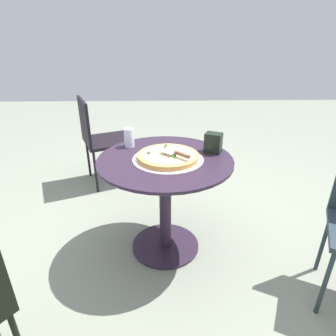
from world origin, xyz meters
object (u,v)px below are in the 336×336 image
object	(u,v)px
patio_table	(165,187)
pizza_on_tray	(168,157)
patio_chair_corner	(100,135)
drinking_cup	(129,138)
napkin_dispenser	(213,143)
pizza_server	(176,153)

from	to	relation	value
patio_table	pizza_on_tray	distance (m)	0.22
pizza_on_tray	patio_chair_corner	xyz separation A→B (m)	(-0.64, 1.03, -0.21)
drinking_cup	napkin_dispenser	bearing A→B (deg)	-12.12
napkin_dispenser	patio_chair_corner	bearing A→B (deg)	160.73
patio_table	patio_chair_corner	bearing A→B (deg)	121.46
pizza_server	patio_table	bearing A→B (deg)	139.09
patio_table	pizza_server	world-z (taller)	pizza_server
patio_table	pizza_server	bearing A→B (deg)	-40.91
pizza_server	pizza_on_tray	bearing A→B (deg)	137.69
pizza_server	patio_chair_corner	distance (m)	1.30
pizza_on_tray	drinking_cup	xyz separation A→B (m)	(-0.26, 0.23, 0.05)
patio_table	pizza_server	xyz separation A→B (m)	(0.06, -0.05, 0.26)
pizza_on_tray	pizza_server	bearing A→B (deg)	-42.31
patio_table	pizza_on_tray	bearing A→B (deg)	-36.98
pizza_server	napkin_dispenser	size ratio (longest dim) A/B	1.43
pizza_on_tray	patio_table	bearing A→B (deg)	143.02
patio_table	napkin_dispenser	xyz separation A→B (m)	(0.31, 0.09, 0.27)
patio_table	patio_chair_corner	distance (m)	1.19
pizza_on_tray	drinking_cup	distance (m)	0.35
pizza_server	patio_chair_corner	bearing A→B (deg)	122.60
patio_table	napkin_dispenser	distance (m)	0.42
patio_table	patio_chair_corner	xyz separation A→B (m)	(-0.62, 1.02, 0.02)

